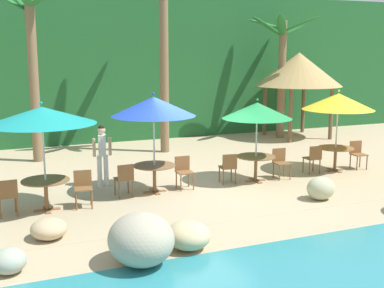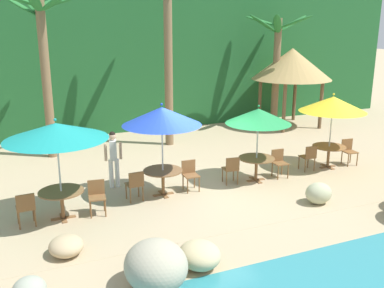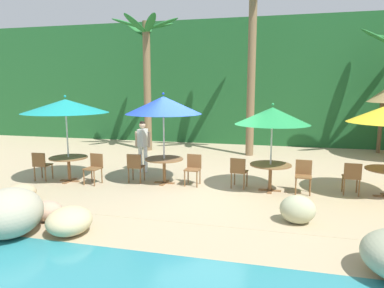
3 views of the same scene
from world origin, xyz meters
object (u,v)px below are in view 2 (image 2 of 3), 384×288
Objects in this scene: dining_table_blue at (163,174)px; umbrella_yellow at (333,104)px; palm_tree_third at (277,51)px; waiter_in_white at (113,155)px; umbrella_green at (258,116)px; chair_yellow_seaward at (348,150)px; dining_table_yellow at (329,150)px; chair_teal_inland at (26,207)px; palm_tree_nearest at (43,47)px; chair_blue_inland at (135,184)px; chair_green_seaward at (279,161)px; umbrella_teal at (56,131)px; chair_blue_seaward at (190,173)px; palm_tree_second at (168,27)px; chair_green_inland at (231,168)px; chair_teal_seaward at (97,195)px; dining_table_teal at (62,196)px; umbrella_blue at (162,116)px; palapa_hut at (292,64)px; dining_table_green at (256,162)px; chair_yellow_inland at (309,156)px.

umbrella_yellow is (5.92, 0.13, 1.54)m from dining_table_blue.
palm_tree_third is 10.29m from waiter_in_white.
umbrella_green is at bearing -127.41° from palm_tree_third.
umbrella_yellow is at bearing -179.62° from chair_yellow_seaward.
dining_table_yellow is at bearing 1.24° from dining_table_blue.
palm_tree_nearest is (1.19, 5.72, 3.39)m from chair_teal_inland.
chair_blue_inland and chair_green_seaward have the same top height.
chair_blue_inland is at bearing 10.09° from umbrella_teal.
umbrella_green is at bearing -2.87° from chair_blue_seaward.
chair_blue_seaward is 0.13× the size of palm_tree_second.
chair_green_inland is at bearing -47.83° from palm_tree_nearest.
chair_teal_seaward is at bearing -173.08° from chair_green_inland.
palm_tree_second is at bearing -1.76° from palm_tree_nearest.
palm_tree_nearest is 3.35× the size of waiter_in_white.
chair_teal_inland is (-0.84, -0.14, -0.10)m from dining_table_teal.
palm_tree_third is (8.46, 6.12, 2.95)m from chair_blue_inland.
chair_yellow_seaward is (9.58, 0.62, -0.10)m from dining_table_teal.
dining_table_yellow is (9.57, 0.75, 0.10)m from chair_teal_inland.
dining_table_teal is at bearing -170.11° from umbrella_blue.
umbrella_teal is 9.76m from chair_yellow_seaward.
chair_green_inland is 8.62m from palm_tree_third.
waiter_in_white is at bearing -153.77° from palapa_hut.
dining_table_teal is at bearing -150.59° from palapa_hut.
chair_blue_seaward is (0.85, 0.07, -1.76)m from umbrella_blue.
dining_table_teal is 1.00× the size of dining_table_green.
chair_blue_seaward reaches higher than dining_table_green.
dining_table_green is (5.83, 0.46, -1.63)m from umbrella_teal.
chair_blue_seaward is 0.17× the size of palm_tree_third.
umbrella_blue is 3.03× the size of chair_blue_inland.
palapa_hut is at bearing 47.59° from umbrella_green.
palm_tree_nearest is 10.12m from palm_tree_third.
chair_yellow_inland is 9.66m from palm_tree_nearest.
palapa_hut is at bearing 29.41° from umbrella_teal.
chair_teal_seaward is 4.15m from chair_green_inland.
chair_green_seaward is 0.17× the size of palm_tree_third.
dining_table_blue is at bearing -175.00° from chair_blue_seaward.
umbrella_green reaches higher than chair_blue_inland.
waiter_in_white reaches higher than dining_table_green.
chair_teal_seaward is 1.00× the size of chair_green_inland.
chair_teal_inland is (-0.84, -0.14, -1.73)m from umbrella_teal.
dining_table_blue is 1.26× the size of chair_green_inland.
umbrella_teal reaches higher than umbrella_yellow.
dining_table_yellow is (2.05, 0.12, 0.10)m from chair_green_seaward.
umbrella_yellow is at bearing 3.19° from dining_table_green.
umbrella_yellow is 0.69× the size of palapa_hut.
chair_yellow_inland reaches higher than dining_table_green.
chair_blue_inland reaches higher than dining_table_teal.
dining_table_blue is at bearing 179.35° from umbrella_green.
chair_blue_inland is at bearing -72.81° from palm_tree_nearest.
chair_yellow_inland is at bearing -58.02° from palm_tree_second.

